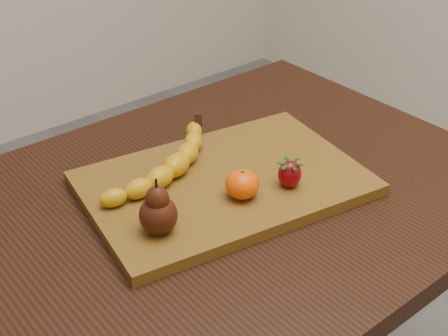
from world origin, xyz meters
TOP-DOWN VIEW (x-y plane):
  - table at (0.00, 0.00)m, footprint 1.00×0.70m
  - cutting_board at (0.04, 0.01)m, footprint 0.49×0.37m
  - banana at (-0.02, 0.07)m, footprint 0.25×0.15m
  - pear at (-0.12, -0.04)m, footprint 0.07×0.07m
  - mandarin at (0.03, -0.05)m, footprint 0.06×0.06m
  - strawberry at (0.10, -0.08)m, footprint 0.04×0.04m

SIDE VIEW (x-z plane):
  - table at x=0.00m, z-range 0.28..1.04m
  - cutting_board at x=0.04m, z-range 0.76..0.78m
  - banana at x=-0.02m, z-range 0.78..0.82m
  - mandarin at x=0.03m, z-range 0.78..0.83m
  - strawberry at x=0.10m, z-range 0.78..0.83m
  - pear at x=-0.12m, z-range 0.78..0.87m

